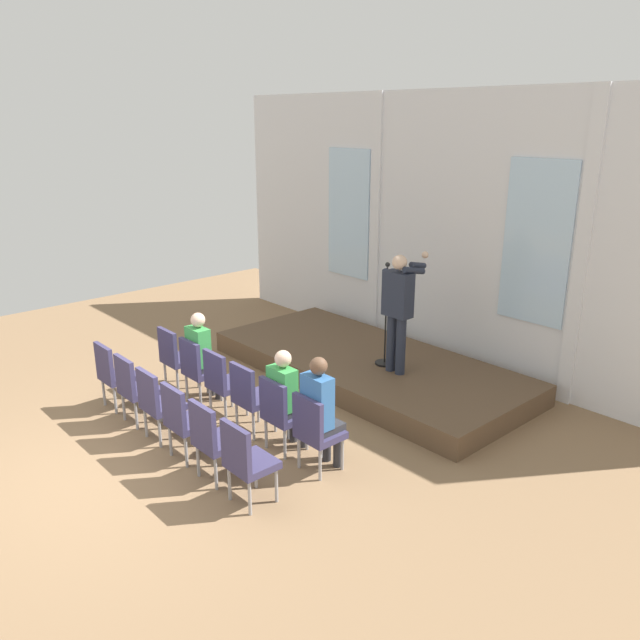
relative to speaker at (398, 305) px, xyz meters
name	(u,v)px	position (x,y,z in m)	size (l,w,h in m)	color
ground_plane	(125,466)	(-0.70, -3.87, -1.33)	(14.18, 14.18, 0.00)	#846647
rear_partition	(433,229)	(-0.68, 1.57, 0.80)	(9.28, 0.14, 4.25)	silver
stage_platform	(368,366)	(-0.70, 0.15, -1.17)	(5.04, 2.25, 0.32)	brown
speaker	(398,305)	(0.00, 0.00, 0.00)	(0.52, 0.69, 1.73)	#232838
mic_stand	(385,343)	(-0.31, 0.10, -0.67)	(0.28, 0.28, 1.55)	black
chair_r0_c0	(175,355)	(-2.24, -2.31, -0.79)	(0.46, 0.44, 0.94)	#99999E
chair_r0_c1	(198,367)	(-1.62, -2.31, -0.79)	(0.46, 0.44, 0.94)	#99999E
audience_r0_c1	(202,352)	(-1.62, -2.22, -0.60)	(0.36, 0.39, 1.31)	#2D2D33
chair_r0_c2	(223,380)	(-1.00, -2.31, -0.79)	(0.46, 0.44, 0.94)	#99999E
chair_r0_c3	(250,394)	(-0.39, -2.31, -0.79)	(0.46, 0.44, 0.94)	#99999E
chair_r0_c4	(281,410)	(0.23, -2.31, -0.79)	(0.46, 0.44, 0.94)	#99999E
audience_r0_c4	(286,395)	(0.23, -2.22, -0.62)	(0.36, 0.39, 1.28)	#2D2D33
chair_r0_c5	(315,429)	(0.84, -2.31, -0.79)	(0.46, 0.44, 0.94)	#99999E
audience_r0_c5	(321,408)	(0.84, -2.23, -0.57)	(0.36, 0.39, 1.37)	#2D2D33
chair_r1_c0	(113,372)	(-2.24, -3.26, -0.79)	(0.46, 0.44, 0.94)	#99999E
chair_r1_c1	(134,385)	(-1.62, -3.26, -0.79)	(0.46, 0.44, 0.94)	#99999E
chair_r1_c2	(157,400)	(-1.00, -3.26, -0.79)	(0.46, 0.44, 0.94)	#99999E
chair_r1_c3	(183,417)	(-0.39, -3.26, -0.79)	(0.46, 0.44, 0.94)	#99999E
chair_r1_c4	(212,436)	(0.23, -3.26, -0.79)	(0.46, 0.44, 0.94)	#99999E
chair_r1_c5	(246,458)	(0.84, -3.26, -0.79)	(0.46, 0.44, 0.94)	#99999E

